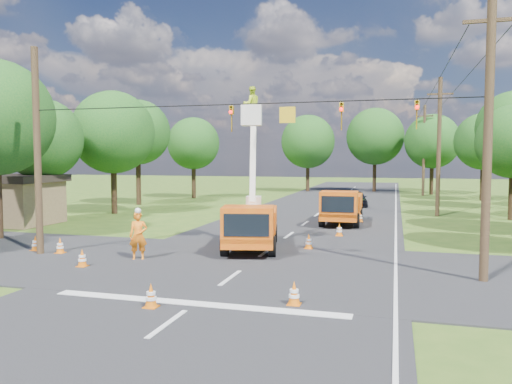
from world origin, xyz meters
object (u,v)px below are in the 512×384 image
(bucket_truck, at_px, (251,215))
(tree_left_f, at_px, (193,144))
(tree_right_e, at_px, (484,142))
(tree_far_c, at_px, (432,141))
(pole_right_mid, at_px, (439,146))
(traffic_cone_2, at_px, (309,242))
(pole_right_near, at_px, (488,132))
(tree_far_a, at_px, (308,142))
(traffic_cone_3, at_px, (339,230))
(distant_car, at_px, (357,198))
(pole_left, at_px, (37,152))
(pole_right_far, at_px, (424,150))
(tree_left_c, at_px, (42,139))
(tree_far_b, at_px, (375,137))
(tree_left_d, at_px, (113,133))
(traffic_cone_6, at_px, (36,243))
(tree_left_e, at_px, (138,132))
(traffic_cone_5, at_px, (60,246))
(ground_worker, at_px, (138,236))
(traffic_cone_7, at_px, (360,217))
(traffic_cone_0, at_px, (151,296))
(traffic_cone_1, at_px, (294,294))
(traffic_cone_4, at_px, (82,258))
(second_truck, at_px, (342,206))
(shed, at_px, (13,199))

(bucket_truck, height_order, tree_left_f, tree_left_f)
(tree_right_e, bearing_deg, tree_far_c, 121.56)
(pole_right_mid, bearing_deg, traffic_cone_2, -113.59)
(bucket_truck, distance_m, tree_far_c, 40.00)
(pole_right_near, distance_m, pole_right_mid, 20.00)
(pole_right_mid, height_order, tree_far_a, pole_right_mid)
(traffic_cone_3, relative_size, tree_right_e, 0.08)
(distant_car, height_order, pole_left, pole_left)
(pole_right_mid, bearing_deg, pole_right_far, 90.00)
(bucket_truck, height_order, pole_right_near, pole_right_near)
(bucket_truck, relative_size, tree_left_c, 0.94)
(distant_car, distance_m, tree_far_b, 20.26)
(pole_left, relative_size, tree_right_e, 1.04)
(pole_left, xyz_separation_m, tree_right_e, (23.30, 35.00, 1.31))
(tree_right_e, distance_m, tree_far_b, 14.75)
(tree_left_d, xyz_separation_m, tree_far_b, (18.00, 30.00, 0.68))
(traffic_cone_6, height_order, tree_left_e, tree_left_e)
(pole_right_mid, xyz_separation_m, tree_far_c, (1.00, 22.00, 0.96))
(pole_right_near, distance_m, pole_left, 18.01)
(traffic_cone_5, bearing_deg, traffic_cone_6, 170.71)
(ground_worker, distance_m, pole_right_far, 42.25)
(traffic_cone_7, distance_m, tree_far_a, 29.88)
(traffic_cone_6, height_order, tree_far_a, tree_far_a)
(pole_right_far, bearing_deg, traffic_cone_3, -100.54)
(tree_left_c, xyz_separation_m, tree_right_e, (30.30, 26.00, 0.37))
(traffic_cone_0, height_order, tree_far_c, tree_far_c)
(pole_right_mid, xyz_separation_m, tree_left_e, (-25.30, 2.00, 1.38))
(ground_worker, distance_m, pole_right_near, 13.84)
(traffic_cone_1, height_order, pole_left, pole_left)
(traffic_cone_4, relative_size, tree_far_c, 0.08)
(traffic_cone_0, distance_m, tree_left_f, 38.73)
(pole_right_mid, bearing_deg, traffic_cone_1, -103.16)
(traffic_cone_3, height_order, tree_far_b, tree_far_b)
(ground_worker, relative_size, pole_right_near, 0.20)
(pole_right_near, relative_size, tree_far_b, 0.97)
(ground_worker, bearing_deg, traffic_cone_7, 38.95)
(second_truck, xyz_separation_m, traffic_cone_5, (-10.97, -13.17, -0.80))
(pole_left, bearing_deg, traffic_cone_5, 22.78)
(shed, bearing_deg, traffic_cone_3, 1.59)
(pole_right_mid, bearing_deg, traffic_cone_3, -117.10)
(tree_left_e, bearing_deg, shed, -94.90)
(second_truck, height_order, traffic_cone_3, second_truck)
(bucket_truck, distance_m, traffic_cone_0, 9.52)
(distant_car, xyz_separation_m, pole_left, (-11.78, -25.71, 3.82))
(traffic_cone_7, bearing_deg, pole_right_near, -70.82)
(tree_left_d, bearing_deg, traffic_cone_4, -62.15)
(traffic_cone_1, relative_size, pole_right_mid, 0.07)
(traffic_cone_1, bearing_deg, tree_far_c, 81.77)
(pole_left, xyz_separation_m, shed, (-8.50, 8.00, -2.88))
(traffic_cone_3, distance_m, pole_left, 15.44)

